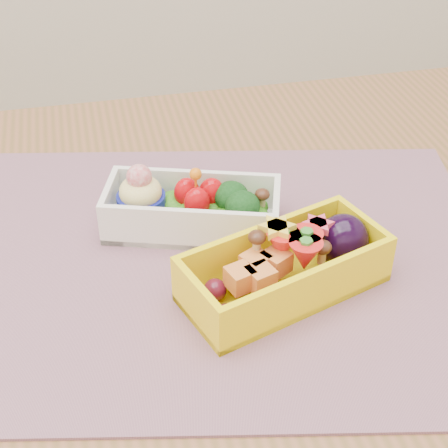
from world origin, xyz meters
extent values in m
cube|color=brown|center=(0.00, 0.00, 0.73)|extent=(1.20, 0.80, 0.04)
cube|color=#8E626B|center=(-0.04, 0.01, 0.75)|extent=(0.62, 0.52, 0.00)
cube|color=white|center=(-0.05, 0.07, 0.78)|extent=(0.19, 0.13, 0.05)
ellipsoid|color=#59A121|center=(-0.05, 0.07, 0.77)|extent=(0.18, 0.11, 0.02)
cylinder|color=navy|center=(-0.10, 0.08, 0.78)|extent=(0.05, 0.05, 0.03)
sphere|color=red|center=(-0.10, 0.08, 0.81)|extent=(0.03, 0.03, 0.03)
ellipsoid|color=#BB070C|center=(-0.05, 0.08, 0.79)|extent=(0.03, 0.02, 0.03)
ellipsoid|color=#BB070C|center=(-0.05, 0.06, 0.79)|extent=(0.03, 0.02, 0.03)
ellipsoid|color=#BB070C|center=(-0.03, 0.07, 0.79)|extent=(0.03, 0.02, 0.03)
sphere|color=orange|center=(-0.05, 0.07, 0.82)|extent=(0.01, 0.01, 0.01)
ellipsoid|color=black|center=(-0.01, 0.06, 0.79)|extent=(0.04, 0.04, 0.03)
ellipsoid|color=black|center=(0.00, 0.04, 0.79)|extent=(0.04, 0.04, 0.03)
ellipsoid|color=#3F2111|center=(0.02, 0.05, 0.80)|extent=(0.02, 0.02, 0.01)
cube|color=yellow|center=(0.01, -0.05, 0.78)|extent=(0.21, 0.14, 0.05)
ellipsoid|color=#510F1F|center=(-0.02, -0.06, 0.77)|extent=(0.11, 0.08, 0.02)
cube|color=#D45B24|center=(-0.01, -0.05, 0.79)|extent=(0.06, 0.05, 0.02)
cone|color=red|center=(0.01, -0.03, 0.80)|extent=(0.04, 0.04, 0.03)
cone|color=red|center=(0.04, -0.04, 0.80)|extent=(0.04, 0.04, 0.03)
cone|color=red|center=(0.03, -0.05, 0.80)|extent=(0.04, 0.04, 0.03)
cylinder|color=yellow|center=(0.01, -0.03, 0.81)|extent=(0.04, 0.04, 0.01)
cylinder|color=#E53F5B|center=(0.05, -0.02, 0.81)|extent=(0.03, 0.03, 0.01)
ellipsoid|color=#3F2111|center=(-0.01, -0.03, 0.79)|extent=(0.02, 0.02, 0.01)
ellipsoid|color=#3F2111|center=(0.05, -0.05, 0.79)|extent=(0.02, 0.02, 0.01)
ellipsoid|color=black|center=(0.08, -0.02, 0.78)|extent=(0.05, 0.05, 0.05)
camera|label=1|loc=(-0.15, -0.51, 1.18)|focal=55.24mm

